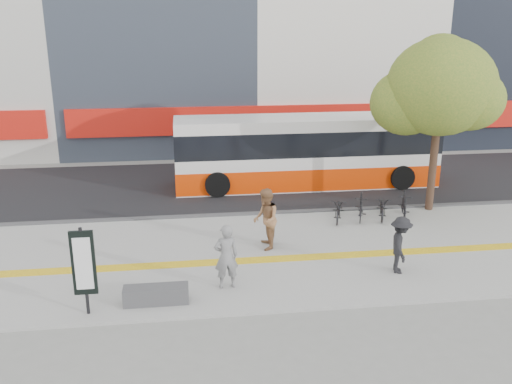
{
  "coord_description": "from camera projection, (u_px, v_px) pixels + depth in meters",
  "views": [
    {
      "loc": [
        -1.75,
        -13.58,
        6.77
      ],
      "look_at": [
        0.32,
        2.0,
        1.86
      ],
      "focal_mm": 38.36,
      "sensor_mm": 36.0,
      "label": 1
    }
  ],
  "objects": [
    {
      "name": "sidewalk",
      "position": [
        248.0,
        255.0,
        16.5
      ],
      "size": [
        40.0,
        7.0,
        0.08
      ],
      "primitive_type": "cube",
      "color": "gray",
      "rests_on": "ground"
    },
    {
      "name": "curb",
      "position": [
        236.0,
        215.0,
        19.8
      ],
      "size": [
        40.0,
        0.25,
        0.14
      ],
      "primitive_type": "cube",
      "color": "#38393B",
      "rests_on": "ground"
    },
    {
      "name": "bicycle_row",
      "position": [
        371.0,
        207.0,
        19.31
      ],
      "size": [
        3.35,
        1.68,
        0.92
      ],
      "color": "black",
      "rests_on": "sidewalk"
    },
    {
      "name": "tactile_strip",
      "position": [
        250.0,
        260.0,
        16.01
      ],
      "size": [
        40.0,
        0.45,
        0.01
      ],
      "primitive_type": "cube",
      "color": "yellow",
      "rests_on": "sidewalk"
    },
    {
      "name": "street",
      "position": [
        227.0,
        185.0,
        23.6
      ],
      "size": [
        40.0,
        8.0,
        0.06
      ],
      "primitive_type": "cube",
      "color": "black",
      "rests_on": "ground"
    },
    {
      "name": "signboard",
      "position": [
        84.0,
        264.0,
        12.73
      ],
      "size": [
        0.55,
        0.1,
        2.2
      ],
      "color": "black",
      "rests_on": "sidewalk"
    },
    {
      "name": "ground",
      "position": [
        254.0,
        278.0,
        15.09
      ],
      "size": [
        120.0,
        120.0,
        0.0
      ],
      "primitive_type": "plane",
      "color": "slate",
      "rests_on": "ground"
    },
    {
      "name": "bench",
      "position": [
        156.0,
        295.0,
        13.54
      ],
      "size": [
        1.6,
        0.45,
        0.45
      ],
      "primitive_type": "cube",
      "color": "#38393B",
      "rests_on": "sidewalk"
    },
    {
      "name": "seated_woman",
      "position": [
        226.0,
        256.0,
        14.16
      ],
      "size": [
        0.69,
        0.5,
        1.75
      ],
      "primitive_type": "imported",
      "rotation": [
        0.0,
        0.0,
        3.27
      ],
      "color": "black",
      "rests_on": "sidewalk"
    },
    {
      "name": "bus",
      "position": [
        306.0,
        153.0,
        23.12
      ],
      "size": [
        11.03,
        2.62,
        2.94
      ],
      "color": "silver",
      "rests_on": "street"
    },
    {
      "name": "pedestrian_tan",
      "position": [
        266.0,
        219.0,
        16.62
      ],
      "size": [
        0.75,
        0.95,
        1.9
      ],
      "primitive_type": "imported",
      "rotation": [
        0.0,
        0.0,
        -1.61
      ],
      "color": "#8D6140",
      "rests_on": "sidewalk"
    },
    {
      "name": "street_tree",
      "position": [
        438.0,
        89.0,
        19.21
      ],
      "size": [
        4.4,
        3.8,
        6.31
      ],
      "color": "#372219",
      "rests_on": "sidewalk"
    },
    {
      "name": "pedestrian_dark",
      "position": [
        400.0,
        245.0,
        15.06
      ],
      "size": [
        0.84,
        1.16,
        1.62
      ],
      "primitive_type": "imported",
      "rotation": [
        0.0,
        0.0,
        1.32
      ],
      "color": "black",
      "rests_on": "sidewalk"
    }
  ]
}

